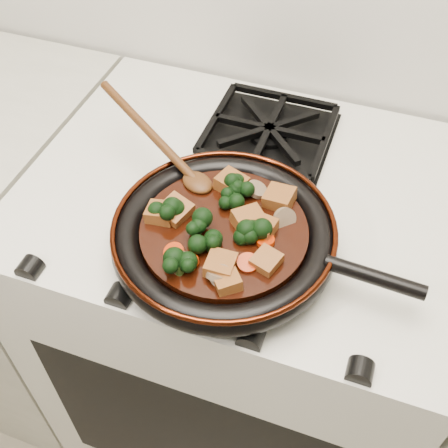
% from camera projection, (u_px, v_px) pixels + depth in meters
% --- Properties ---
extents(stove, '(0.76, 0.60, 0.90)m').
position_uv_depth(stove, '(240.00, 325.00, 1.31)').
color(stove, silver).
rests_on(stove, ground).
extents(burner_grate_front, '(0.23, 0.23, 0.03)m').
position_uv_depth(burner_grate_front, '(217.00, 241.00, 0.87)').
color(burner_grate_front, black).
rests_on(burner_grate_front, stove).
extents(burner_grate_back, '(0.23, 0.23, 0.03)m').
position_uv_depth(burner_grate_back, '(269.00, 132.00, 1.05)').
color(burner_grate_back, black).
rests_on(burner_grate_back, stove).
extents(skillet, '(0.46, 0.34, 0.05)m').
position_uv_depth(skillet, '(225.00, 236.00, 0.84)').
color(skillet, black).
rests_on(skillet, burner_grate_front).
extents(braising_sauce, '(0.25, 0.25, 0.02)m').
position_uv_depth(braising_sauce, '(224.00, 233.00, 0.84)').
color(braising_sauce, black).
rests_on(braising_sauce, skillet).
extents(tofu_cube_0, '(0.05, 0.05, 0.02)m').
position_uv_depth(tofu_cube_0, '(228.00, 282.00, 0.75)').
color(tofu_cube_0, brown).
rests_on(tofu_cube_0, braising_sauce).
extents(tofu_cube_1, '(0.06, 0.06, 0.03)m').
position_uv_depth(tofu_cube_1, '(175.00, 211.00, 0.84)').
color(tofu_cube_1, brown).
rests_on(tofu_cube_1, braising_sauce).
extents(tofu_cube_2, '(0.05, 0.04, 0.03)m').
position_uv_depth(tofu_cube_2, '(160.00, 213.00, 0.84)').
color(tofu_cube_2, brown).
rests_on(tofu_cube_2, braising_sauce).
extents(tofu_cube_3, '(0.05, 0.05, 0.03)m').
position_uv_depth(tofu_cube_3, '(231.00, 183.00, 0.88)').
color(tofu_cube_3, brown).
rests_on(tofu_cube_3, braising_sauce).
extents(tofu_cube_4, '(0.05, 0.04, 0.03)m').
position_uv_depth(tofu_cube_4, '(261.00, 227.00, 0.82)').
color(tofu_cube_4, brown).
rests_on(tofu_cube_4, braising_sauce).
extents(tofu_cube_5, '(0.04, 0.05, 0.03)m').
position_uv_depth(tofu_cube_5, '(220.00, 265.00, 0.77)').
color(tofu_cube_5, brown).
rests_on(tofu_cube_5, braising_sauce).
extents(tofu_cube_6, '(0.06, 0.06, 0.03)m').
position_uv_depth(tofu_cube_6, '(250.00, 222.00, 0.83)').
color(tofu_cube_6, brown).
rests_on(tofu_cube_6, braising_sauce).
extents(tofu_cube_7, '(0.04, 0.05, 0.02)m').
position_uv_depth(tofu_cube_7, '(266.00, 261.00, 0.78)').
color(tofu_cube_7, brown).
rests_on(tofu_cube_7, braising_sauce).
extents(tofu_cube_8, '(0.05, 0.05, 0.03)m').
position_uv_depth(tofu_cube_8, '(279.00, 198.00, 0.86)').
color(tofu_cube_8, brown).
rests_on(tofu_cube_8, braising_sauce).
extents(broccoli_floret_0, '(0.07, 0.08, 0.07)m').
position_uv_depth(broccoli_floret_0, '(179.00, 268.00, 0.77)').
color(broccoli_floret_0, black).
rests_on(broccoli_floret_0, braising_sauce).
extents(broccoli_floret_1, '(0.07, 0.08, 0.08)m').
position_uv_depth(broccoli_floret_1, '(240.00, 187.00, 0.87)').
color(broccoli_floret_1, black).
rests_on(broccoli_floret_1, braising_sauce).
extents(broccoli_floret_2, '(0.08, 0.08, 0.08)m').
position_uv_depth(broccoli_floret_2, '(198.00, 228.00, 0.81)').
color(broccoli_floret_2, black).
rests_on(broccoli_floret_2, braising_sauce).
extents(broccoli_floret_3, '(0.08, 0.09, 0.07)m').
position_uv_depth(broccoli_floret_3, '(235.00, 201.00, 0.85)').
color(broccoli_floret_3, black).
rests_on(broccoli_floret_3, braising_sauce).
extents(broccoli_floret_4, '(0.07, 0.08, 0.06)m').
position_uv_depth(broccoli_floret_4, '(205.00, 243.00, 0.80)').
color(broccoli_floret_4, black).
rests_on(broccoli_floret_4, braising_sauce).
extents(broccoli_floret_5, '(0.07, 0.08, 0.07)m').
position_uv_depth(broccoli_floret_5, '(165.00, 210.00, 0.84)').
color(broccoli_floret_5, black).
rests_on(broccoli_floret_5, braising_sauce).
extents(broccoli_floret_6, '(0.08, 0.09, 0.06)m').
position_uv_depth(broccoli_floret_6, '(254.00, 233.00, 0.81)').
color(broccoli_floret_6, black).
rests_on(broccoli_floret_6, braising_sauce).
extents(carrot_coin_0, '(0.03, 0.03, 0.01)m').
position_uv_depth(carrot_coin_0, '(266.00, 241.00, 0.81)').
color(carrot_coin_0, '#B32804').
rests_on(carrot_coin_0, braising_sauce).
extents(carrot_coin_1, '(0.03, 0.03, 0.01)m').
position_uv_depth(carrot_coin_1, '(263.00, 260.00, 0.78)').
color(carrot_coin_1, '#B32804').
rests_on(carrot_coin_1, braising_sauce).
extents(carrot_coin_2, '(0.03, 0.03, 0.02)m').
position_uv_depth(carrot_coin_2, '(188.00, 262.00, 0.78)').
color(carrot_coin_2, '#B32804').
rests_on(carrot_coin_2, braising_sauce).
extents(carrot_coin_3, '(0.03, 0.03, 0.01)m').
position_uv_depth(carrot_coin_3, '(248.00, 263.00, 0.78)').
color(carrot_coin_3, '#B32804').
rests_on(carrot_coin_3, braising_sauce).
extents(carrot_coin_4, '(0.03, 0.03, 0.01)m').
position_uv_depth(carrot_coin_4, '(224.00, 266.00, 0.78)').
color(carrot_coin_4, '#B32804').
rests_on(carrot_coin_4, braising_sauce).
extents(carrot_coin_5, '(0.03, 0.03, 0.02)m').
position_uv_depth(carrot_coin_5, '(174.00, 252.00, 0.79)').
color(carrot_coin_5, '#B32804').
rests_on(carrot_coin_5, braising_sauce).
extents(mushroom_slice_0, '(0.04, 0.04, 0.03)m').
position_uv_depth(mushroom_slice_0, '(285.00, 219.00, 0.83)').
color(mushroom_slice_0, brown).
rests_on(mushroom_slice_0, braising_sauce).
extents(mushroom_slice_1, '(0.03, 0.03, 0.02)m').
position_uv_depth(mushroom_slice_1, '(217.00, 276.00, 0.76)').
color(mushroom_slice_1, brown).
rests_on(mushroom_slice_1, braising_sauce).
extents(mushroom_slice_2, '(0.03, 0.03, 0.03)m').
position_uv_depth(mushroom_slice_2, '(221.00, 276.00, 0.76)').
color(mushroom_slice_2, brown).
rests_on(mushroom_slice_2, braising_sauce).
extents(mushroom_slice_3, '(0.04, 0.04, 0.02)m').
position_uv_depth(mushroom_slice_3, '(257.00, 189.00, 0.87)').
color(mushroom_slice_3, brown).
rests_on(mushroom_slice_3, braising_sauce).
extents(mushroom_slice_4, '(0.04, 0.05, 0.03)m').
position_uv_depth(mushroom_slice_4, '(181.00, 263.00, 0.78)').
color(mushroom_slice_4, brown).
rests_on(mushroom_slice_4, braising_sauce).
extents(wooden_spoon, '(0.15, 0.10, 0.25)m').
position_uv_depth(wooden_spoon, '(168.00, 152.00, 0.91)').
color(wooden_spoon, '#4A280F').
rests_on(wooden_spoon, braising_sauce).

